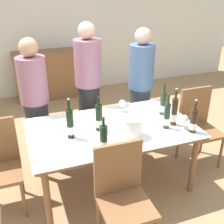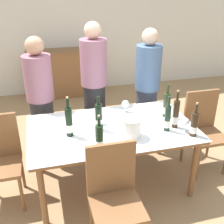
% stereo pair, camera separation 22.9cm
% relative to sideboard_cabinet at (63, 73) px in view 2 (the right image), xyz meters
% --- Properties ---
extents(ground_plane, '(12.00, 12.00, 0.00)m').
position_rel_sideboard_cabinet_xyz_m(ground_plane, '(0.23, -2.87, -0.45)').
color(ground_plane, '#A37F56').
extents(back_wall, '(8.00, 0.10, 2.80)m').
position_rel_sideboard_cabinet_xyz_m(back_wall, '(0.23, 0.29, 0.95)').
color(back_wall, silver).
rests_on(back_wall, ground_plane).
extents(sideboard_cabinet, '(1.32, 0.46, 0.90)m').
position_rel_sideboard_cabinet_xyz_m(sideboard_cabinet, '(0.00, 0.00, 0.00)').
color(sideboard_cabinet, brown).
rests_on(sideboard_cabinet, ground_plane).
extents(dining_table, '(1.72, 1.03, 0.72)m').
position_rel_sideboard_cabinet_xyz_m(dining_table, '(0.23, -2.87, 0.21)').
color(dining_table, brown).
rests_on(dining_table, ground_plane).
extents(ice_bucket, '(0.20, 0.20, 0.19)m').
position_rel_sideboard_cabinet_xyz_m(ice_bucket, '(0.36, -3.09, 0.38)').
color(ice_bucket, white).
rests_on(ice_bucket, dining_table).
extents(wine_bottle_0, '(0.07, 0.07, 0.35)m').
position_rel_sideboard_cabinet_xyz_m(wine_bottle_0, '(0.01, -3.25, 0.39)').
color(wine_bottle_0, black).
rests_on(wine_bottle_0, dining_table).
extents(wine_bottle_1, '(0.07, 0.07, 0.41)m').
position_rel_sideboard_cabinet_xyz_m(wine_bottle_1, '(-0.21, -2.92, 0.42)').
color(wine_bottle_1, black).
rests_on(wine_bottle_1, dining_table).
extents(wine_bottle_2, '(0.07, 0.07, 0.35)m').
position_rel_sideboard_cabinet_xyz_m(wine_bottle_2, '(0.96, -3.23, 0.39)').
color(wine_bottle_2, '#332314').
rests_on(wine_bottle_2, dining_table).
extents(wine_bottle_3, '(0.08, 0.08, 0.38)m').
position_rel_sideboard_cabinet_xyz_m(wine_bottle_3, '(0.88, -2.77, 0.40)').
color(wine_bottle_3, '#28381E').
rests_on(wine_bottle_3, dining_table).
extents(wine_bottle_4, '(0.06, 0.06, 0.37)m').
position_rel_sideboard_cabinet_xyz_m(wine_bottle_4, '(0.76, -3.07, 0.40)').
color(wine_bottle_4, '#1E3323').
rests_on(wine_bottle_4, dining_table).
extents(wine_bottle_5, '(0.07, 0.07, 0.37)m').
position_rel_sideboard_cabinet_xyz_m(wine_bottle_5, '(0.09, -2.88, 0.41)').
color(wine_bottle_5, black).
rests_on(wine_bottle_5, dining_table).
extents(wine_bottle_6, '(0.07, 0.07, 0.41)m').
position_rel_sideboard_cabinet_xyz_m(wine_bottle_6, '(0.87, -3.03, 0.42)').
color(wine_bottle_6, '#332314').
rests_on(wine_bottle_6, dining_table).
extents(wine_glass_0, '(0.08, 0.08, 0.14)m').
position_rel_sideboard_cabinet_xyz_m(wine_glass_0, '(0.34, -2.90, 0.37)').
color(wine_glass_0, white).
rests_on(wine_glass_0, dining_table).
extents(wine_glass_1, '(0.09, 0.09, 0.15)m').
position_rel_sideboard_cabinet_xyz_m(wine_glass_1, '(0.92, -3.14, 0.38)').
color(wine_glass_1, white).
rests_on(wine_glass_1, dining_table).
extents(wine_glass_2, '(0.08, 0.08, 0.13)m').
position_rel_sideboard_cabinet_xyz_m(wine_glass_2, '(0.14, -2.76, 0.36)').
color(wine_glass_2, white).
rests_on(wine_glass_2, dining_table).
extents(wine_glass_3, '(0.09, 0.09, 0.14)m').
position_rel_sideboard_cabinet_xyz_m(wine_glass_3, '(0.48, -2.54, 0.37)').
color(wine_glass_3, white).
rests_on(wine_glass_3, dining_table).
extents(chair_right_end, '(0.42, 0.42, 0.95)m').
position_rel_sideboard_cabinet_xyz_m(chair_right_end, '(1.38, -2.78, 0.09)').
color(chair_right_end, brown).
rests_on(chair_right_end, ground_plane).
extents(chair_near_front, '(0.42, 0.42, 0.94)m').
position_rel_sideboard_cabinet_xyz_m(chair_near_front, '(0.05, -3.61, 0.08)').
color(chair_near_front, brown).
rests_on(chair_near_front, ground_plane).
extents(person_host, '(0.33, 0.33, 1.56)m').
position_rel_sideboard_cabinet_xyz_m(person_host, '(-0.46, -2.11, 0.33)').
color(person_host, '#2D2D33').
rests_on(person_host, ground_plane).
extents(person_guest_left, '(0.33, 0.33, 1.69)m').
position_rel_sideboard_cabinet_xyz_m(person_guest_left, '(0.21, -2.05, 0.40)').
color(person_guest_left, '#262628').
rests_on(person_guest_left, ground_plane).
extents(person_guest_right, '(0.33, 0.33, 1.59)m').
position_rel_sideboard_cabinet_xyz_m(person_guest_right, '(0.92, -2.10, 0.35)').
color(person_guest_right, '#383F56').
rests_on(person_guest_right, ground_plane).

